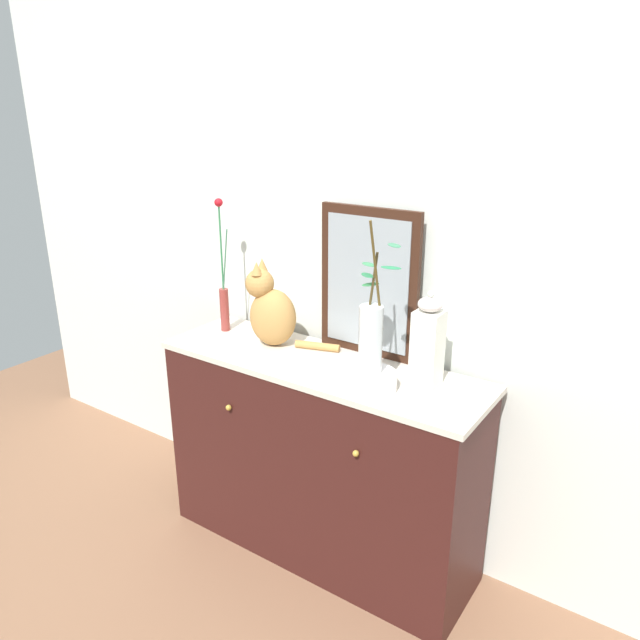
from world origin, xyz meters
The scene contains 9 objects.
ground_plane centered at (0.00, 0.00, 0.00)m, with size 6.00×6.00×0.00m, color brown.
wall_back centered at (0.00, 0.29, 1.30)m, with size 4.40×0.08×2.60m, color silver.
sideboard centered at (0.00, 0.00, 0.45)m, with size 1.37×0.44×0.90m.
mirror_leaning centered at (0.10, 0.19, 1.20)m, with size 0.43×0.03×0.60m.
cat_sitting centered at (-0.28, 0.04, 1.05)m, with size 0.40×0.21×0.37m.
vase_slim_green centered at (-0.56, 0.06, 1.07)m, with size 0.06×0.04×0.60m.
bowl_porcelain centered at (0.28, -0.10, 0.93)m, with size 0.20×0.20×0.07m, color white.
vase_glass_clear centered at (0.28, -0.10, 1.11)m, with size 0.19×0.13×0.56m.
jar_lidded_porcelain centered at (0.43, 0.06, 1.06)m, with size 0.10×0.10×0.36m.
Camera 1 is at (1.25, -1.83, 1.88)m, focal length 34.18 mm.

